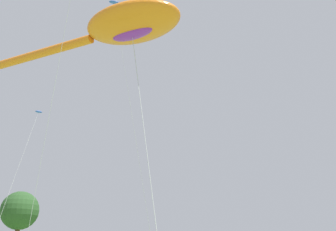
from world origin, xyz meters
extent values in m
ellipsoid|color=orange|center=(2.55, 12.15, 12.59)|extent=(5.00, 6.06, 1.37)
cylinder|color=orange|center=(0.25, 17.74, 12.38)|extent=(3.08, 6.57, 0.49)
ellipsoid|color=purple|center=(2.55, 12.15, 11.97)|extent=(1.60, 2.42, 0.49)
cylinder|color=#B2B2B7|center=(2.13, 10.33, 5.95)|extent=(0.87, 3.66, 11.91)
ellipsoid|color=blue|center=(6.58, 20.58, 20.20)|extent=(0.95, 0.79, 0.28)
cylinder|color=#B2B2B7|center=(8.92, 20.63, 10.10)|extent=(4.70, 0.13, 20.20)
cylinder|color=#B2B2B7|center=(-0.58, 13.41, 10.43)|extent=(0.57, 2.56, 20.85)
ellipsoid|color=blue|center=(3.54, 25.68, 11.73)|extent=(0.55, 0.34, 0.14)
cylinder|color=#B2B2B7|center=(1.76, 24.26, 5.86)|extent=(3.58, 2.86, 11.73)
sphere|color=#284C23|center=(16.15, 60.62, 8.01)|extent=(5.85, 5.85, 5.85)
camera|label=1|loc=(-7.60, -2.51, 1.38)|focal=42.85mm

